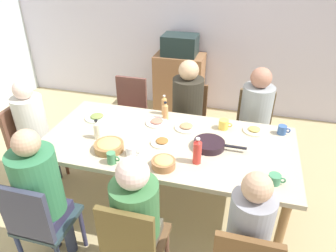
# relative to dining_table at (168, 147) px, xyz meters

# --- Properties ---
(ground_plane) EXTENTS (7.33, 7.33, 0.00)m
(ground_plane) POSITION_rel_dining_table_xyz_m (0.00, 0.00, -0.70)
(ground_plane) COLOR tan
(wall_back) EXTENTS (6.35, 0.12, 2.60)m
(wall_back) POSITION_rel_dining_table_xyz_m (0.00, 2.29, 0.60)
(wall_back) COLOR silver
(wall_back) RESTS_ON ground_plane
(dining_table) EXTENTS (2.20, 1.05, 0.77)m
(dining_table) POSITION_rel_dining_table_xyz_m (0.00, 0.00, 0.00)
(dining_table) COLOR #BFB295
(dining_table) RESTS_ON ground_plane
(person_0) EXTENTS (0.30, 0.30, 1.21)m
(person_0) POSITION_rel_dining_table_xyz_m (0.73, -0.81, 0.00)
(person_0) COLOR #352C49
(person_0) RESTS_ON ground_plane
(chair_1) EXTENTS (0.40, 0.40, 0.90)m
(chair_1) POSITION_rel_dining_table_xyz_m (0.73, 0.90, -0.19)
(chair_1) COLOR brown
(chair_1) RESTS_ON ground_plane
(person_1) EXTENTS (0.32, 0.32, 1.22)m
(person_1) POSITION_rel_dining_table_xyz_m (0.73, 0.82, 0.04)
(person_1) COLOR #3E443A
(person_1) RESTS_ON ground_plane
(chair_2) EXTENTS (0.40, 0.40, 0.90)m
(chair_2) POSITION_rel_dining_table_xyz_m (-0.73, -0.90, -0.19)
(chair_2) COLOR #2A3E45
(chair_2) RESTS_ON ground_plane
(person_2) EXTENTS (0.33, 0.33, 1.25)m
(person_2) POSITION_rel_dining_table_xyz_m (-0.73, -0.82, 0.05)
(person_2) COLOR #2E3044
(person_2) RESTS_ON ground_plane
(chair_3) EXTENTS (0.40, 0.40, 0.90)m
(chair_3) POSITION_rel_dining_table_xyz_m (-1.48, 0.00, -0.19)
(chair_3) COLOR brown
(chair_3) RESTS_ON ground_plane
(person_3) EXTENTS (0.30, 0.30, 1.19)m
(person_3) POSITION_rel_dining_table_xyz_m (-1.39, 0.00, 0.01)
(person_3) COLOR #353744
(person_3) RESTS_ON ground_plane
(chair_4) EXTENTS (0.40, 0.40, 0.90)m
(chair_4) POSITION_rel_dining_table_xyz_m (-0.73, 0.90, -0.19)
(chair_4) COLOR brown
(chair_4) RESTS_ON ground_plane
(chair_5) EXTENTS (0.40, 0.40, 0.90)m
(chair_5) POSITION_rel_dining_table_xyz_m (0.00, 0.90, -0.19)
(chair_5) COLOR brown
(chair_5) RESTS_ON ground_plane
(person_5) EXTENTS (0.34, 0.34, 1.23)m
(person_5) POSITION_rel_dining_table_xyz_m (-0.00, 0.82, 0.05)
(person_5) COLOR #483C4C
(person_5) RESTS_ON ground_plane
(chair_6) EXTENTS (0.40, 0.40, 0.90)m
(chair_6) POSITION_rel_dining_table_xyz_m (0.00, -0.90, -0.19)
(chair_6) COLOR brown
(chair_6) RESTS_ON ground_plane
(person_6) EXTENTS (0.32, 0.32, 1.17)m
(person_6) POSITION_rel_dining_table_xyz_m (0.00, -0.81, 0.01)
(person_6) COLOR brown
(person_6) RESTS_ON ground_plane
(plate_0) EXTENTS (0.23, 0.23, 0.04)m
(plate_0) POSITION_rel_dining_table_xyz_m (-0.78, 0.20, 0.09)
(plate_0) COLOR silver
(plate_0) RESTS_ON dining_table
(plate_1) EXTENTS (0.22, 0.22, 0.04)m
(plate_1) POSITION_rel_dining_table_xyz_m (-0.18, 0.27, 0.09)
(plate_1) COLOR white
(plate_1) RESTS_ON dining_table
(plate_2) EXTENTS (0.20, 0.20, 0.04)m
(plate_2) POSITION_rel_dining_table_xyz_m (0.73, 0.36, 0.09)
(plate_2) COLOR #EFEAC8
(plate_2) RESTS_ON dining_table
(plate_3) EXTENTS (0.22, 0.22, 0.04)m
(plate_3) POSITION_rel_dining_table_xyz_m (0.11, 0.25, 0.09)
(plate_3) COLOR silver
(plate_3) RESTS_ON dining_table
(plate_4) EXTENTS (0.20, 0.20, 0.04)m
(plate_4) POSITION_rel_dining_table_xyz_m (-0.04, -0.05, 0.09)
(plate_4) COLOR white
(plate_4) RESTS_ON dining_table
(bowl_0) EXTENTS (0.25, 0.25, 0.08)m
(bowl_0) POSITION_rel_dining_table_xyz_m (-0.44, -0.26, 0.11)
(bowl_0) COLOR #996C3E
(bowl_0) RESTS_ON dining_table
(bowl_1) EXTENTS (0.19, 0.19, 0.08)m
(bowl_1) POSITION_rel_dining_table_xyz_m (0.06, -0.37, 0.11)
(bowl_1) COLOR #A26940
(bowl_1) RESTS_ON dining_table
(serving_pan) EXTENTS (0.44, 0.26, 0.06)m
(serving_pan) POSITION_rel_dining_table_xyz_m (0.37, -0.01, 0.10)
(serving_pan) COLOR black
(serving_pan) RESTS_ON dining_table
(cup_0) EXTENTS (0.12, 0.09, 0.08)m
(cup_0) POSITION_rel_dining_table_xyz_m (-0.23, -0.28, 0.11)
(cup_0) COLOR white
(cup_0) RESTS_ON dining_table
(cup_1) EXTENTS (0.11, 0.08, 0.08)m
(cup_1) POSITION_rel_dining_table_xyz_m (0.97, 0.38, 0.11)
(cup_1) COLOR #375D9D
(cup_1) RESTS_ON dining_table
(cup_2) EXTENTS (0.11, 0.07, 0.10)m
(cup_2) POSITION_rel_dining_table_xyz_m (-0.34, -0.42, 0.12)
(cup_2) COLOR #48895A
(cup_2) RESTS_ON dining_table
(cup_3) EXTENTS (0.13, 0.09, 0.07)m
(cup_3) POSITION_rel_dining_table_xyz_m (0.89, -0.34, 0.11)
(cup_3) COLOR #43895F
(cup_3) RESTS_ON dining_table
(cup_4) EXTENTS (0.13, 0.09, 0.09)m
(cup_4) POSITION_rel_dining_table_xyz_m (0.45, 0.33, 0.12)
(cup_4) COLOR #EECA4E
(cup_4) RESTS_ON dining_table
(bottle_0) EXTENTS (0.06, 0.06, 0.19)m
(bottle_0) POSITION_rel_dining_table_xyz_m (-0.13, 0.37, 0.16)
(bottle_0) COLOR tan
(bottle_0) RESTS_ON dining_table
(bottle_1) EXTENTS (0.06, 0.06, 0.18)m
(bottle_1) POSITION_rel_dining_table_xyz_m (-0.61, -0.12, 0.16)
(bottle_1) COLOR #EEE6C5
(bottle_1) RESTS_ON dining_table
(bottle_2) EXTENTS (0.07, 0.07, 0.23)m
(bottle_2) POSITION_rel_dining_table_xyz_m (0.30, -0.24, 0.18)
(bottle_2) COLOR red
(bottle_2) RESTS_ON dining_table
(bottle_3) EXTENTS (0.05, 0.05, 0.21)m
(bottle_3) POSITION_rel_dining_table_xyz_m (-0.17, 0.47, 0.17)
(bottle_3) COLOR tan
(bottle_3) RESTS_ON dining_table
(side_cabinet) EXTENTS (0.70, 0.44, 0.90)m
(side_cabinet) POSITION_rel_dining_table_xyz_m (-0.37, 1.99, -0.25)
(side_cabinet) COLOR #956641
(side_cabinet) RESTS_ON ground_plane
(microwave) EXTENTS (0.48, 0.36, 0.28)m
(microwave) POSITION_rel_dining_table_xyz_m (-0.37, 1.99, 0.34)
(microwave) COLOR #1C2C2C
(microwave) RESTS_ON side_cabinet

